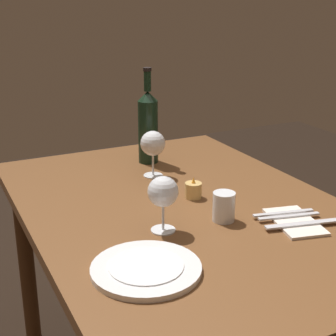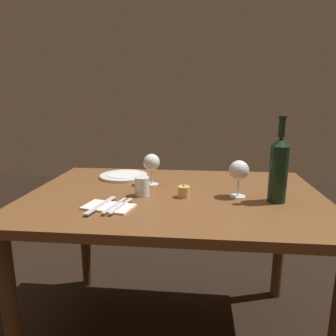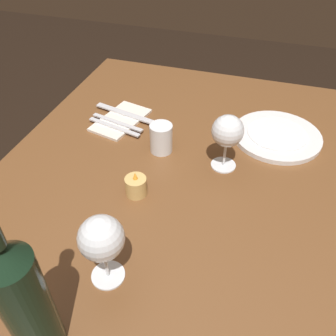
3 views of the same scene
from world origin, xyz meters
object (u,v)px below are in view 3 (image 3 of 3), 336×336
wine_glass_left (101,239)px  wine_glass_right (228,132)px  votive_candle (136,186)px  fork_inner (117,122)px  fork_outer (114,127)px  table_knife (124,113)px  folded_napkin (121,120)px  water_tumbler (161,140)px  wine_bottle (23,299)px  dinner_plate (277,136)px

wine_glass_left → wine_glass_right: 0.42m
votive_candle → fork_inner: bearing=32.0°
wine_glass_left → fork_outer: wine_glass_left is taller
votive_candle → table_knife: 0.35m
folded_napkin → fork_inner: size_ratio=1.18×
water_tumbler → folded_napkin: 0.20m
fork_outer → votive_candle: bearing=-145.3°
wine_bottle → fork_inner: bearing=12.6°
wine_glass_right → water_tumbler: 0.19m
wine_glass_right → fork_inner: wine_glass_right is taller
water_tumbler → folded_napkin: size_ratio=0.39×
folded_napkin → fork_inner: 0.03m
wine_bottle → dinner_plate: wine_bottle is taller
wine_glass_right → folded_napkin: (0.12, 0.34, -0.10)m
fork_inner → fork_outer: 0.02m
dinner_plate → folded_napkin: (-0.05, 0.47, -0.00)m
wine_bottle → fork_outer: size_ratio=1.95×
wine_glass_right → dinner_plate: 0.23m
folded_napkin → fork_outer: bearing=180.0°
table_knife → wine_glass_left: bearing=-160.6°
wine_glass_right → fork_inner: bearing=75.0°
wine_glass_right → fork_outer: 0.36m
wine_glass_right → water_tumbler: (0.01, 0.18, -0.07)m
wine_glass_left → fork_outer: (0.46, 0.19, -0.10)m
wine_glass_right → dinner_plate: size_ratio=0.60×
folded_napkin → fork_outer: (-0.05, 0.00, 0.01)m
table_knife → wine_bottle: bearing=-168.4°
wine_bottle → table_knife: 0.72m
wine_glass_left → fork_inner: wine_glass_left is taller
wine_glass_left → fork_inner: size_ratio=0.89×
wine_bottle → fork_inner: 0.67m
votive_candle → table_knife: size_ratio=0.32×
fork_outer → folded_napkin: bearing=-0.0°
fork_inner → dinner_plate: bearing=-80.5°
folded_napkin → fork_inner: fork_inner is taller
water_tumbler → fork_inner: water_tumbler is taller
fork_outer → wine_glass_right: bearing=-101.0°
fork_outer → fork_inner: bearing=0.0°
water_tumbler → dinner_plate: size_ratio=0.32×
dinner_plate → fork_inner: (-0.08, 0.47, 0.00)m
wine_glass_right → votive_candle: bearing=132.3°
fork_inner → fork_outer: size_ratio=1.00×
votive_candle → wine_glass_right: bearing=-47.7°
votive_candle → fork_outer: bearing=34.7°
wine_glass_left → dinner_plate: 0.64m
water_tumbler → fork_inner: (0.08, 0.17, -0.03)m
wine_bottle → table_knife: wine_bottle is taller
wine_bottle → votive_candle: wine_bottle is taller
votive_candle → dinner_plate: bearing=-42.4°
folded_napkin → table_knife: 0.03m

